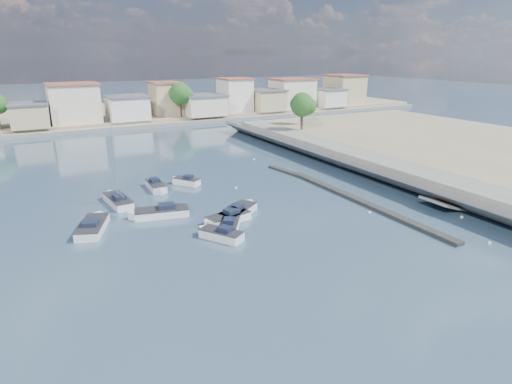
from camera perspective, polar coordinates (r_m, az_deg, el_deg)
ground at (r=70.62m, az=-7.13°, el=4.92°), size 400.00×400.00×0.00m
seawall_walkway at (r=58.85m, az=20.20°, el=2.16°), size 5.00×90.00×1.80m
breakwater at (r=51.00m, az=11.58°, el=-0.30°), size 2.00×31.02×0.35m
far_shore_land at (r=119.81m, az=-16.37°, el=10.08°), size 160.00×40.00×1.40m
far_shore_quay at (r=99.60m, az=-13.72°, el=8.62°), size 160.00×2.50×0.80m
far_town at (r=107.72m, az=-9.12°, el=12.02°), size 113.01×12.80×8.35m
shore_trees at (r=98.54m, az=-8.74°, el=12.24°), size 74.56×38.32×7.92m
motorboat_a at (r=38.69m, az=-4.90°, el=-5.69°), size 3.44×4.14×1.48m
motorboat_b at (r=40.72m, az=-3.49°, el=-4.41°), size 3.55×4.28×1.48m
motorboat_c at (r=44.72m, az=-12.82°, el=-2.74°), size 6.11×3.15×1.48m
motorboat_d at (r=42.15m, az=-4.02°, el=-3.62°), size 5.15×2.84×1.48m
motorboat_e at (r=43.24m, az=-20.86°, el=-4.25°), size 3.86×5.95×1.48m
motorboat_f at (r=54.92m, az=-9.41°, el=1.39°), size 3.12×3.58×1.48m
motorboat_g at (r=53.49m, az=-13.13°, el=0.70°), size 1.78×4.87×1.48m
motorboat_h at (r=44.12m, az=-2.22°, el=-2.57°), size 5.21×4.54×1.48m
sailboat at (r=49.64m, az=-18.01°, el=-1.04°), size 2.45×6.11×9.00m
mooring_buoys at (r=50.68m, az=11.08°, el=-0.53°), size 16.30×37.27×0.33m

